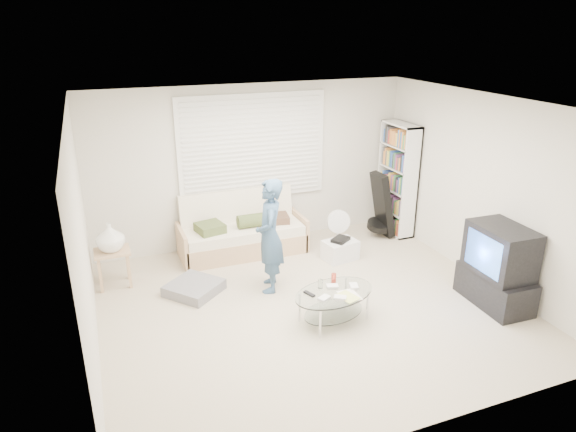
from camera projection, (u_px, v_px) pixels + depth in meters
name	position (u px, v px, depth m)	size (l,w,h in m)	color
ground	(309.00, 306.00, 6.43)	(5.00, 5.00, 0.00)	tan
room_shell	(296.00, 171.00, 6.27)	(5.02, 4.52, 2.51)	beige
window_blinds	(253.00, 147.00, 7.80)	(2.32, 0.08, 1.62)	silver
futon_sofa	(242.00, 234.00, 7.84)	(1.91, 0.77, 0.93)	tan
grey_floor_pillow	(194.00, 288.00, 6.74)	(0.61, 0.61, 0.14)	slate
side_table	(110.00, 240.00, 6.70)	(0.46, 0.37, 0.90)	tan
bookshelf	(397.00, 179.00, 8.42)	(0.29, 0.77, 1.84)	white
guitar_case	(382.00, 209.00, 8.36)	(0.40, 0.40, 1.07)	black
floor_fan	(337.00, 225.00, 8.02)	(0.38, 0.25, 0.62)	white
storage_bin	(340.00, 249.00, 7.66)	(0.54, 0.42, 0.34)	white
tv_unit	(498.00, 267.00, 6.33)	(0.56, 0.97, 1.04)	black
coffee_table	(334.00, 297.00, 6.02)	(1.14, 0.86, 0.50)	silver
standing_person	(270.00, 236.00, 6.60)	(0.55, 0.36, 1.52)	#34516F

